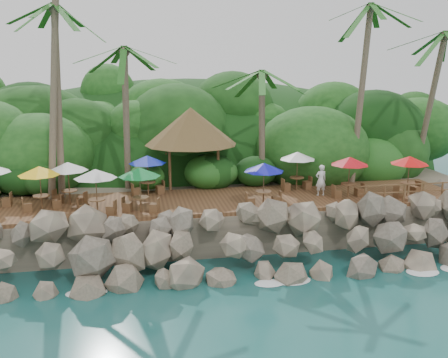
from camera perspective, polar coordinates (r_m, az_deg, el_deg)
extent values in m
plane|color=#19514F|center=(21.88, 2.94, -12.26)|extent=(140.00, 140.00, 0.00)
cube|color=gray|center=(36.48, -2.87, -0.11)|extent=(32.00, 25.20, 2.10)
ellipsoid|color=#143811|center=(43.98, -4.17, 0.75)|extent=(44.80, 28.00, 15.40)
cube|color=brown|center=(26.62, 0.00, -2.52)|extent=(26.00, 5.00, 0.20)
ellipsoid|color=white|center=(22.05, -21.30, -12.89)|extent=(1.20, 0.80, 0.06)
ellipsoid|color=white|center=(21.66, -13.29, -12.79)|extent=(1.20, 0.80, 0.06)
ellipsoid|color=white|center=(21.69, -5.17, -12.44)|extent=(1.20, 0.80, 0.06)
ellipsoid|color=white|center=(22.13, 2.76, -11.86)|extent=(1.20, 0.80, 0.06)
ellipsoid|color=white|center=(22.95, 10.21, -11.12)|extent=(1.20, 0.80, 0.06)
ellipsoid|color=white|center=(24.12, 17.00, -10.27)|extent=(1.20, 0.80, 0.06)
ellipsoid|color=white|center=(25.59, 23.06, -9.39)|extent=(1.20, 0.80, 0.06)
cylinder|color=brown|center=(27.91, -18.58, 8.39)|extent=(0.44, 2.18, 10.11)
ellipsoid|color=#23601E|center=(28.02, -19.37, 18.83)|extent=(6.00, 6.00, 2.40)
cylinder|color=brown|center=(27.94, -18.98, 12.53)|extent=(1.31, 3.49, 13.97)
cylinder|color=brown|center=(28.62, -11.20, 6.64)|extent=(0.61, 0.71, 7.96)
ellipsoid|color=#23601E|center=(28.46, -11.56, 14.62)|extent=(6.00, 6.00, 2.40)
cylinder|color=brown|center=(28.95, 4.40, 5.65)|extent=(0.70, 0.79, 6.68)
ellipsoid|color=#23601E|center=(28.71, 4.52, 12.26)|extent=(6.00, 6.00, 2.40)
cylinder|color=brown|center=(30.70, 15.52, 9.22)|extent=(1.49, 1.45, 10.45)
ellipsoid|color=#23601E|center=(30.84, 16.14, 18.97)|extent=(6.00, 6.00, 2.40)
cylinder|color=brown|center=(33.92, 22.62, 7.73)|extent=(0.76, 1.77, 8.92)
ellipsoid|color=#23601E|center=(33.87, 23.31, 15.29)|extent=(6.00, 6.00, 2.40)
cylinder|color=brown|center=(28.35, -6.26, 1.07)|extent=(0.16, 0.16, 2.40)
cylinder|color=brown|center=(28.68, -0.68, 1.29)|extent=(0.16, 0.16, 2.40)
cylinder|color=brown|center=(31.09, -6.66, 2.12)|extent=(0.16, 0.16, 2.40)
cylinder|color=brown|center=(31.39, -1.55, 2.31)|extent=(0.16, 0.16, 2.40)
cone|color=brown|center=(29.48, -3.86, 6.11)|extent=(5.50, 5.50, 2.20)
cylinder|color=brown|center=(28.72, 8.37, -0.55)|extent=(0.08, 0.08, 0.72)
cylinder|color=brown|center=(28.64, 8.39, 0.18)|extent=(0.82, 0.82, 0.05)
cylinder|color=brown|center=(28.57, 8.41, 0.85)|extent=(0.05, 0.05, 2.15)
cone|color=silver|center=(28.39, 8.48, 2.68)|extent=(2.05, 2.05, 0.44)
cube|color=brown|center=(28.44, 7.15, -0.93)|extent=(0.48, 0.48, 0.45)
cube|color=brown|center=(29.09, 9.54, -0.69)|extent=(0.48, 0.48, 0.45)
cylinder|color=brown|center=(25.37, 4.56, -2.26)|extent=(0.08, 0.08, 0.72)
cylinder|color=brown|center=(25.28, 4.58, -1.45)|extent=(0.82, 0.82, 0.05)
cylinder|color=brown|center=(25.20, 4.59, -0.70)|extent=(0.05, 0.05, 2.15)
cone|color=#0C0D9E|center=(24.99, 4.63, 1.37)|extent=(2.05, 2.05, 0.44)
cube|color=brown|center=(25.25, 3.05, -2.64)|extent=(0.41, 0.41, 0.45)
cube|color=brown|center=(25.59, 6.04, -2.48)|extent=(0.41, 0.41, 0.45)
cylinder|color=brown|center=(27.65, -8.73, -1.09)|extent=(0.08, 0.08, 0.72)
cylinder|color=brown|center=(27.56, -8.75, -0.35)|extent=(0.82, 0.82, 0.05)
cylinder|color=brown|center=(27.48, -8.78, 0.35)|extent=(0.05, 0.05, 2.15)
cone|color=#0C1C9C|center=(27.30, -8.84, 2.25)|extent=(2.05, 2.05, 0.44)
cube|color=brown|center=(27.48, -10.07, -1.53)|extent=(0.51, 0.51, 0.45)
cube|color=brown|center=(27.89, -7.39, -1.21)|extent=(0.51, 0.51, 0.45)
cube|color=brown|center=(27.49, -23.71, -2.44)|extent=(0.42, 0.42, 0.45)
cylinder|color=brown|center=(28.92, 20.36, -1.14)|extent=(0.08, 0.08, 0.72)
cylinder|color=brown|center=(28.84, 20.41, -0.43)|extent=(0.82, 0.82, 0.05)
cylinder|color=brown|center=(28.77, 20.47, 0.24)|extent=(0.05, 0.05, 2.15)
cone|color=red|center=(28.59, 20.62, 2.05)|extent=(2.05, 2.05, 0.44)
cube|color=brown|center=(28.43, 19.48, -1.59)|extent=(0.53, 0.53, 0.45)
cube|color=brown|center=(29.48, 21.16, -1.22)|extent=(0.53, 0.53, 0.45)
cylinder|color=brown|center=(24.61, -14.39, -3.13)|extent=(0.08, 0.08, 0.72)
cylinder|color=brown|center=(24.51, -14.43, -2.29)|extent=(0.82, 0.82, 0.05)
cylinder|color=brown|center=(24.43, -14.48, -1.52)|extent=(0.05, 0.05, 2.15)
cone|color=silver|center=(24.22, -14.60, 0.61)|extent=(2.05, 2.05, 0.44)
cube|color=brown|center=(24.91, -15.83, -3.35)|extent=(0.52, 0.52, 0.45)
cube|color=brown|center=(24.41, -12.87, -3.51)|extent=(0.52, 0.52, 0.45)
cylinder|color=brown|center=(27.74, 14.11, -1.29)|extent=(0.08, 0.08, 0.72)
cylinder|color=brown|center=(27.65, 14.15, -0.55)|extent=(0.82, 0.82, 0.05)
cylinder|color=brown|center=(27.58, 14.19, 0.14)|extent=(0.05, 0.05, 2.15)
cone|color=red|center=(27.39, 14.30, 2.04)|extent=(2.05, 2.05, 0.44)
cube|color=brown|center=(27.45, 12.85, -1.67)|extent=(0.45, 0.45, 0.45)
cube|color=brown|center=(28.11, 15.31, -1.46)|extent=(0.45, 0.45, 0.45)
cylinder|color=brown|center=(26.70, -17.33, -2.05)|extent=(0.08, 0.08, 0.72)
cylinder|color=brown|center=(26.61, -17.39, -1.28)|extent=(0.82, 0.82, 0.05)
cylinder|color=brown|center=(26.53, -17.44, -0.57)|extent=(0.05, 0.05, 2.15)
cone|color=silver|center=(26.34, -17.58, 1.40)|extent=(2.05, 2.05, 0.44)
cube|color=brown|center=(27.09, -18.55, -2.23)|extent=(0.54, 0.54, 0.45)
cube|color=brown|center=(26.39, -16.04, -2.45)|extent=(0.54, 0.54, 0.45)
cylinder|color=brown|center=(26.10, -20.25, -2.62)|extent=(0.08, 0.08, 0.72)
cylinder|color=brown|center=(26.00, -20.31, -1.83)|extent=(0.82, 0.82, 0.05)
cylinder|color=brown|center=(25.92, -20.37, -1.10)|extent=(0.05, 0.05, 2.15)
cone|color=yellow|center=(25.72, -20.53, 0.91)|extent=(2.05, 2.05, 0.44)
cube|color=brown|center=(26.11, -21.72, -3.05)|extent=(0.49, 0.49, 0.45)
cube|color=brown|center=(26.17, -18.73, -2.76)|extent=(0.49, 0.49, 0.45)
cylinder|color=brown|center=(24.54, -9.57, -2.94)|extent=(0.08, 0.08, 0.72)
cylinder|color=brown|center=(24.45, -9.61, -2.10)|extent=(0.82, 0.82, 0.05)
cylinder|color=brown|center=(24.36, -9.64, -1.32)|extent=(0.05, 0.05, 2.15)
cone|color=#0C702C|center=(24.15, -9.72, 0.81)|extent=(2.05, 2.05, 0.44)
cube|color=brown|center=(24.80, -11.07, -3.16)|extent=(0.52, 0.52, 0.45)
cube|color=brown|center=(24.38, -8.03, -3.33)|extent=(0.52, 0.52, 0.45)
cylinder|color=brown|center=(26.48, 15.92, -1.77)|extent=(0.10, 0.10, 1.00)
cylinder|color=brown|center=(26.98, 18.02, -1.64)|extent=(0.10, 0.10, 1.00)
cylinder|color=brown|center=(27.51, 20.04, -1.52)|extent=(0.10, 0.10, 1.00)
cylinder|color=brown|center=(28.08, 21.97, -1.39)|extent=(0.10, 0.10, 1.00)
cylinder|color=brown|center=(28.68, 23.83, -1.27)|extent=(0.10, 0.10, 1.00)
cube|color=brown|center=(27.69, 21.09, -0.55)|extent=(6.10, 0.06, 0.06)
cube|color=brown|center=(27.78, 21.02, -1.36)|extent=(6.10, 0.06, 0.06)
imported|color=white|center=(27.61, 11.10, -0.14)|extent=(0.66, 0.46, 1.73)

